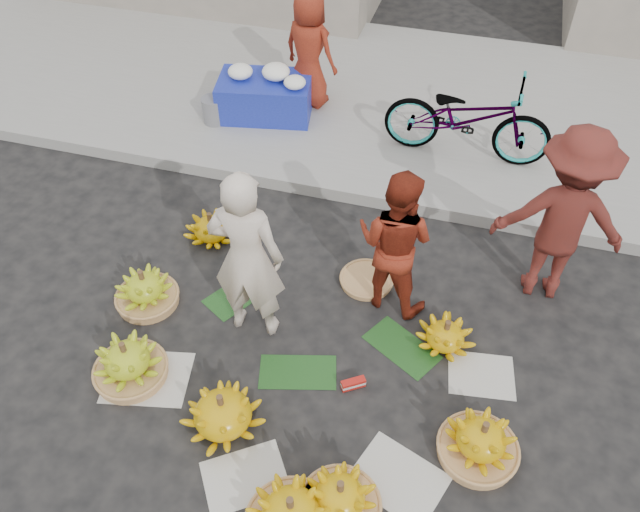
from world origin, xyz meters
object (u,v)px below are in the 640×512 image
(vendor_cream, at_px, (247,258))
(bicycle, at_px, (468,118))
(banana_bunch_4, at_px, (480,441))
(banana_bunch_0, at_px, (128,362))
(flower_table, at_px, (266,94))

(vendor_cream, xyz_separation_m, bicycle, (1.49, 2.98, -0.24))
(banana_bunch_4, relative_size, vendor_cream, 0.39)
(vendor_cream, distance_m, bicycle, 3.34)
(banana_bunch_4, distance_m, vendor_cream, 2.29)
(banana_bunch_0, height_order, flower_table, flower_table)
(banana_bunch_0, height_order, banana_bunch_4, banana_bunch_0)
(banana_bunch_0, xyz_separation_m, vendor_cream, (0.80, 0.80, 0.67))
(banana_bunch_4, relative_size, flower_table, 0.53)
(banana_bunch_0, distance_m, vendor_cream, 1.32)
(banana_bunch_0, distance_m, banana_bunch_4, 2.87)
(banana_bunch_4, xyz_separation_m, flower_table, (-3.06, 3.91, 0.21))
(banana_bunch_0, bearing_deg, vendor_cream, 44.79)
(banana_bunch_4, bearing_deg, banana_bunch_0, -178.44)
(banana_bunch_0, relative_size, bicycle, 0.33)
(banana_bunch_0, relative_size, vendor_cream, 0.36)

